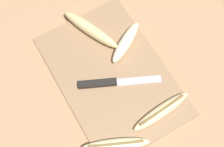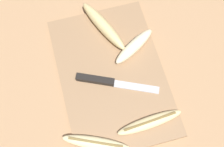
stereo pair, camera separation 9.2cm
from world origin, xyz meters
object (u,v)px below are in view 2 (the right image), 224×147
(banana_spotted_left, at_px, (103,26))
(banana_mellow_near, at_px, (150,122))
(knife, at_px, (103,81))
(banana_soft_right, at_px, (96,143))
(banana_bright_far, at_px, (134,46))

(banana_spotted_left, height_order, banana_mellow_near, banana_spotted_left)
(banana_spotted_left, bearing_deg, knife, -15.32)
(banana_spotted_left, height_order, banana_soft_right, banana_spotted_left)
(banana_spotted_left, relative_size, banana_soft_right, 1.13)
(banana_mellow_near, xyz_separation_m, banana_bright_far, (-0.24, 0.02, 0.01))
(knife, bearing_deg, banana_mellow_near, 56.33)
(banana_mellow_near, bearing_deg, knife, -148.36)
(knife, distance_m, banana_soft_right, 0.18)
(banana_bright_far, bearing_deg, knife, -56.01)
(banana_spotted_left, bearing_deg, banana_soft_right, -17.78)
(knife, relative_size, banana_soft_right, 1.27)
(banana_soft_right, bearing_deg, banana_spotted_left, 162.22)
(knife, height_order, banana_spotted_left, banana_spotted_left)
(banana_bright_far, bearing_deg, banana_spotted_left, -141.74)
(banana_bright_far, bearing_deg, banana_mellow_near, -6.01)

